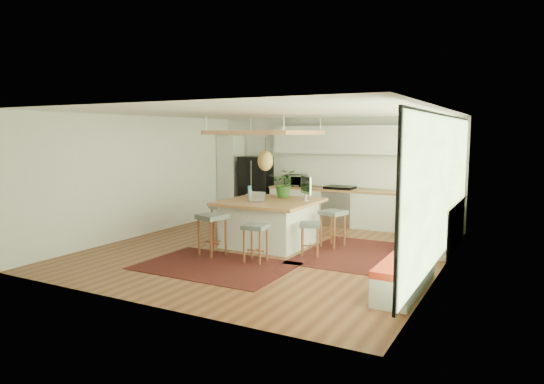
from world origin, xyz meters
The scene contains 33 objects.
floor centered at (0.00, 0.00, 0.00)m, with size 7.00×7.00×0.00m, color #532917.
ceiling centered at (0.00, 0.00, 2.70)m, with size 7.00×7.00×0.00m, color white.
wall_back centered at (0.00, 3.50, 1.35)m, with size 6.50×6.50×0.00m, color silver.
wall_front centered at (0.00, -3.50, 1.35)m, with size 6.50×6.50×0.00m, color silver.
wall_left centered at (-3.25, 0.00, 1.35)m, with size 7.00×7.00×0.00m, color silver.
wall_right centered at (3.25, 0.00, 1.35)m, with size 7.00×7.00×0.00m, color silver.
window_wall centered at (3.22, 0.00, 1.40)m, with size 0.10×6.20×2.60m, color black, non-canonical shape.
pantry centered at (-2.95, 3.18, 1.12)m, with size 0.55×0.60×2.25m, color silver.
back_counter_base centered at (0.55, 3.18, 0.44)m, with size 4.20×0.60×0.88m, color silver.
back_counter_top centered at (0.55, 3.18, 0.90)m, with size 4.24×0.64×0.05m, color #935934.
backsplash centered at (0.55, 3.48, 1.35)m, with size 4.20×0.02×0.80m, color white.
upper_cabinets centered at (0.55, 3.32, 2.15)m, with size 4.20×0.34×0.70m, color silver.
range centered at (0.30, 3.18, 0.50)m, with size 0.76×0.62×1.00m, color #A5A5AA, non-canonical shape.
right_counter_base centered at (2.93, 2.00, 0.44)m, with size 0.60×2.50×0.88m, color silver.
right_counter_top centered at (2.93, 2.00, 0.90)m, with size 0.64×2.54×0.05m, color #935934.
window_bench centered at (2.95, -1.20, 0.25)m, with size 0.52×2.00×0.50m, color silver, non-canonical shape.
ceiling_panel centered at (-0.30, 0.40, 2.05)m, with size 1.86×1.86×0.80m, color #935934, non-canonical shape.
rug_near centered at (-0.26, -1.47, 0.01)m, with size 2.60×1.80×0.01m, color black.
rug_right centered at (1.57, 0.52, 0.01)m, with size 1.80×2.60×0.01m, color black.
fridge centered at (-2.14, 3.21, 0.93)m, with size 0.83×0.65×1.68m, color black, non-canonical shape.
island centered at (-0.22, 0.44, 0.47)m, with size 1.85×1.85×0.93m, color #935934, non-canonical shape.
stool_near_left centered at (-0.74, -0.87, 0.35)m, with size 0.47×0.47×0.79m, color #494F51, non-canonical shape.
stool_near_right centered at (0.21, -0.90, 0.35)m, with size 0.41×0.41×0.69m, color #494F51, non-canonical shape.
stool_right_front centered at (0.90, -0.04, 0.35)m, with size 0.38×0.38×0.64m, color #494F51, non-canonical shape.
stool_right_back centered at (1.01, 0.87, 0.35)m, with size 0.44×0.44×0.75m, color #494F51, non-canonical shape.
stool_left_side centered at (-1.40, 0.46, 0.35)m, with size 0.45×0.45×0.76m, color #494F51, non-canonical shape.
laptop centered at (-0.34, 0.10, 1.05)m, with size 0.29×0.31×0.22m, color #A5A5AA, non-canonical shape.
monitor centered at (0.41, 0.86, 1.19)m, with size 0.55×0.19×0.51m, color #A5A5AA, non-canonical shape.
microwave centered at (-0.92, 3.15, 1.11)m, with size 0.55×0.31×0.38m, color #A5A5AA.
island_plant centered at (-0.19, 1.06, 1.16)m, with size 0.54×0.60×0.47m, color #1E4C19.
island_bowl centered at (-0.89, 0.80, 0.95)m, with size 0.20×0.20×0.05m, color white.
island_bottle_0 centered at (-0.77, 0.54, 1.03)m, with size 0.07×0.07×0.19m, color #339CCD.
island_bottle_1 centered at (-0.62, 0.29, 1.03)m, with size 0.07×0.07×0.19m, color silver.
Camera 1 is at (4.49, -8.24, 2.30)m, focal length 31.96 mm.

